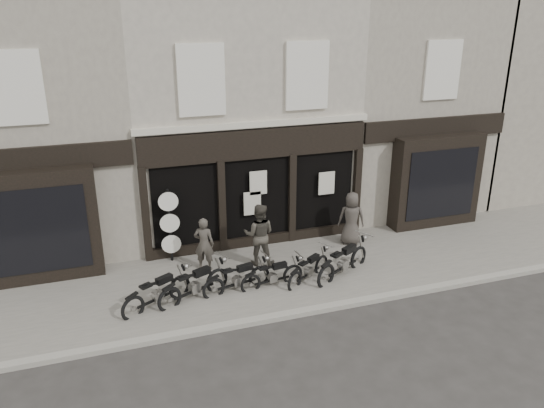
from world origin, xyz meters
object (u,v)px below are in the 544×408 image
object	(u,v)px
motorcycle_0	(158,295)
motorcycle_1	(195,287)
advert_sign_post	(170,229)
man_centre	(259,235)
motorcycle_2	(238,280)
man_right	(351,218)
motorcycle_3	(273,277)
motorcycle_4	(309,271)
motorcycle_5	(343,264)
man_left	(204,244)

from	to	relation	value
motorcycle_0	motorcycle_1	xyz separation A→B (m)	(0.97, 0.06, 0.01)
advert_sign_post	man_centre	bearing A→B (deg)	-19.63
motorcycle_2	advert_sign_post	world-z (taller)	advert_sign_post
man_centre	man_right	distance (m)	3.27
advert_sign_post	motorcycle_3	bearing A→B (deg)	-41.66
man_centre	motorcycle_1	bearing A→B (deg)	53.65
motorcycle_4	man_right	world-z (taller)	man_right
man_centre	motorcycle_5	bearing A→B (deg)	168.52
motorcycle_2	man_centre	xyz separation A→B (m)	(1.01, 1.29, 0.68)
motorcycle_1	man_right	bearing A→B (deg)	-5.78
advert_sign_post	motorcycle_4	bearing A→B (deg)	-30.93
motorcycle_0	motorcycle_3	distance (m)	3.13
motorcycle_5	man_centre	size ratio (longest dim) A/B	1.11
man_left	motorcycle_4	bearing A→B (deg)	174.86
motorcycle_5	man_right	bearing A→B (deg)	29.74
man_centre	motorcycle_4	bearing A→B (deg)	150.66
motorcycle_4	man_left	xyz separation A→B (m)	(-2.66, 1.50, 0.56)
motorcycle_2	motorcycle_4	bearing A→B (deg)	-13.36
man_right	advert_sign_post	world-z (taller)	advert_sign_post
motorcycle_4	man_centre	world-z (taller)	man_centre
motorcycle_5	advert_sign_post	xyz separation A→B (m)	(-4.53, 2.41, 0.73)
motorcycle_0	motorcycle_3	xyz separation A→B (m)	(3.13, 0.03, -0.05)
man_left	man_centre	world-z (taller)	man_centre
advert_sign_post	motorcycle_0	bearing A→B (deg)	-103.56
motorcycle_5	man_left	distance (m)	4.04
motorcycle_1	motorcycle_5	bearing A→B (deg)	-24.98
motorcycle_3	man_centre	distance (m)	1.54
motorcycle_0	man_centre	size ratio (longest dim) A/B	1.03
motorcycle_2	man_right	world-z (taller)	man_right
motorcycle_0	man_right	size ratio (longest dim) A/B	1.12
motorcycle_2	man_left	world-z (taller)	man_left
motorcycle_4	motorcycle_5	xyz separation A→B (m)	(1.03, -0.07, 0.08)
motorcycle_0	motorcycle_4	size ratio (longest dim) A/B	1.15
motorcycle_2	man_centre	world-z (taller)	man_centre
man_right	motorcycle_5	bearing A→B (deg)	79.39
motorcycle_0	man_right	xyz separation A→B (m)	(6.39, 1.86, 0.58)
man_right	man_left	bearing A→B (deg)	24.55
motorcycle_1	motorcycle_5	world-z (taller)	motorcycle_5
motorcycle_3	man_right	xyz separation A→B (m)	(3.27, 1.83, 0.63)
motorcycle_0	advert_sign_post	xyz separation A→B (m)	(0.71, 2.41, 0.76)
motorcycle_1	advert_sign_post	size ratio (longest dim) A/B	0.86
motorcycle_0	man_centre	world-z (taller)	man_centre
motorcycle_1	motorcycle_3	world-z (taller)	motorcycle_1
motorcycle_2	man_centre	size ratio (longest dim) A/B	1.06
motorcycle_4	motorcycle_0	bearing A→B (deg)	148.59
motorcycle_0	man_left	world-z (taller)	man_left
motorcycle_3	motorcycle_4	bearing A→B (deg)	-5.59
motorcycle_5	advert_sign_post	bearing A→B (deg)	123.39
motorcycle_0	motorcycle_4	bearing A→B (deg)	-28.24
motorcycle_5	man_right	xyz separation A→B (m)	(1.15, 1.86, 0.55)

